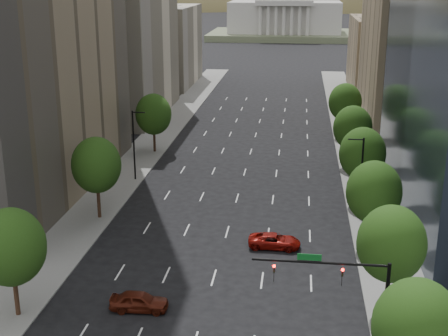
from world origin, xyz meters
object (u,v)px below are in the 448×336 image
at_px(traffic_signal, 349,286).
at_px(car_red_far, 274,241).
at_px(car_maroon, 139,301).
at_px(capitol, 285,17).

xyz_separation_m(traffic_signal, car_red_far, (-5.61, 16.81, -4.48)).
distance_m(traffic_signal, car_red_far, 18.28).
bearing_deg(traffic_signal, car_maroon, 165.76).
height_order(capitol, car_red_far, capitol).
xyz_separation_m(capitol, car_red_far, (4.92, -202.90, -7.89)).
distance_m(traffic_signal, capitol, 219.99).
bearing_deg(traffic_signal, capitol, 92.74).
bearing_deg(traffic_signal, car_red_far, 108.46).
height_order(car_maroon, car_red_far, car_maroon).
bearing_deg(car_red_far, car_maroon, 143.67).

